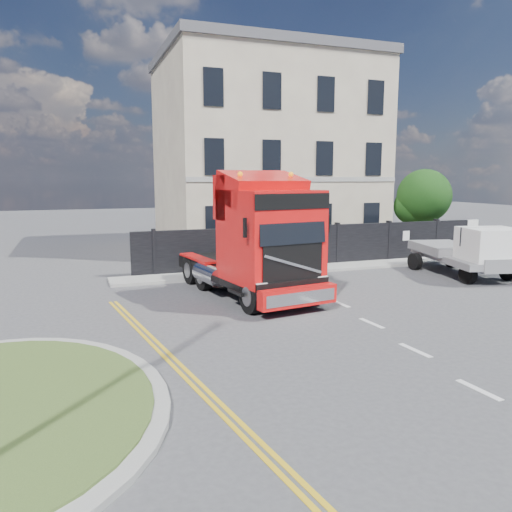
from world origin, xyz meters
name	(u,v)px	position (x,y,z in m)	size (l,w,h in m)	color
ground	(275,330)	(0.00, 0.00, 0.00)	(120.00, 120.00, 0.00)	#424244
hoarding_fence	(329,245)	(6.55, 9.00, 1.00)	(18.80, 0.25, 2.00)	black
georgian_building	(264,153)	(6.00, 16.50, 5.77)	(12.30, 10.30, 12.80)	beige
tree	(421,199)	(14.38, 12.10, 3.05)	(3.20, 3.20, 4.80)	#382619
pavement_far	(327,267)	(6.00, 8.10, 0.06)	(20.00, 1.60, 0.12)	gray
truck	(260,245)	(0.90, 3.57, 1.96)	(3.77, 7.62, 4.37)	black
flatbed_pickup	(478,251)	(10.80, 3.71, 1.21)	(3.31, 5.78, 2.25)	slate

